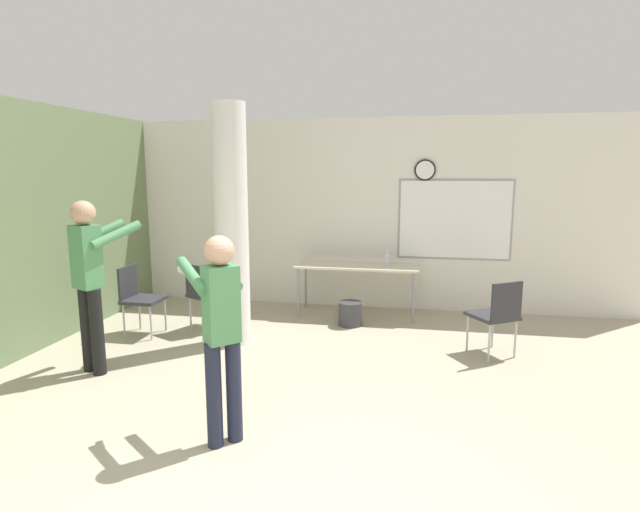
# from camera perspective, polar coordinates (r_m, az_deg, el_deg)

# --- Properties ---
(wall_left_accent) EXTENTS (0.12, 7.00, 2.80)m
(wall_left_accent) POSITION_cam_1_polar(r_m,az_deg,el_deg) (6.47, -30.42, 2.72)
(wall_left_accent) COLOR #6B7F56
(wall_left_accent) RESTS_ON ground_plane
(wall_back) EXTENTS (8.00, 0.15, 2.80)m
(wall_back) POSITION_cam_1_polar(r_m,az_deg,el_deg) (7.48, 5.07, 4.77)
(wall_back) COLOR silver
(wall_back) RESTS_ON ground_plane
(support_pillar) EXTENTS (0.39, 0.39, 2.80)m
(support_pillar) POSITION_cam_1_polar(r_m,az_deg,el_deg) (5.89, -10.09, 3.34)
(support_pillar) COLOR white
(support_pillar) RESTS_ON ground_plane
(folding_table) EXTENTS (1.71, 0.63, 0.73)m
(folding_table) POSITION_cam_1_polar(r_m,az_deg,el_deg) (7.07, 4.25, -1.41)
(folding_table) COLOR beige
(folding_table) RESTS_ON ground_plane
(bottle_on_table) EXTENTS (0.08, 0.08, 0.24)m
(bottle_on_table) POSITION_cam_1_polar(r_m,az_deg,el_deg) (7.03, 7.64, -0.32)
(bottle_on_table) COLOR silver
(bottle_on_table) RESTS_ON folding_table
(waste_bin) EXTENTS (0.31, 0.31, 0.32)m
(waste_bin) POSITION_cam_1_polar(r_m,az_deg,el_deg) (6.71, 3.47, -6.59)
(waste_bin) COLOR #38383D
(waste_bin) RESTS_ON ground_plane
(chair_mid_room) EXTENTS (0.61, 0.61, 0.87)m
(chair_mid_room) POSITION_cam_1_polar(r_m,az_deg,el_deg) (5.82, 19.58, -6.06)
(chair_mid_room) COLOR #2D2D33
(chair_mid_room) RESTS_ON ground_plane
(chair_by_left_wall) EXTENTS (0.44, 0.44, 0.87)m
(chair_by_left_wall) POSITION_cam_1_polar(r_m,az_deg,el_deg) (6.65, -20.05, -4.18)
(chair_by_left_wall) COLOR #2D2D33
(chair_by_left_wall) RESTS_ON ground_plane
(chair_near_pillar) EXTENTS (0.59, 0.59, 0.87)m
(chair_near_pillar) POSITION_cam_1_polar(r_m,az_deg,el_deg) (6.59, -12.98, -3.95)
(chair_near_pillar) COLOR #2D2D33
(chair_near_pillar) RESTS_ON ground_plane
(person_playing_front) EXTENTS (0.61, 0.61, 1.59)m
(person_playing_front) POSITION_cam_1_polar(r_m,az_deg,el_deg) (3.75, -11.32, -7.56)
(person_playing_front) COLOR #1E2338
(person_playing_front) RESTS_ON ground_plane
(person_watching_back) EXTENTS (0.57, 0.71, 1.75)m
(person_watching_back) POSITION_cam_1_polar(r_m,az_deg,el_deg) (5.47, -24.78, -1.78)
(person_watching_back) COLOR black
(person_watching_back) RESTS_ON ground_plane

